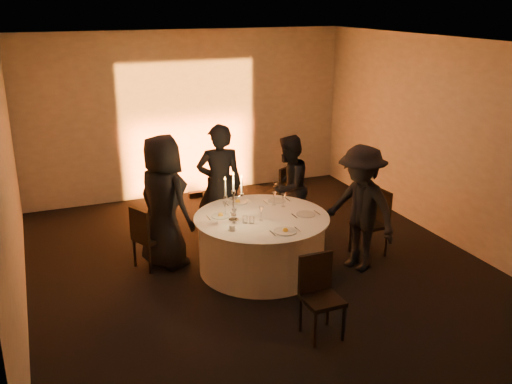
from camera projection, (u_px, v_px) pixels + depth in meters
name	position (u px, v px, depth m)	size (l,w,h in m)	color
floor	(261.00, 269.00, 7.79)	(7.00, 7.00, 0.00)	black
ceiling	(262.00, 43.00, 6.82)	(7.00, 7.00, 0.00)	silver
wall_back	(188.00, 114.00, 10.38)	(7.00, 7.00, 0.00)	#ABA69F
wall_front	(443.00, 284.00, 4.24)	(7.00, 7.00, 0.00)	#ABA69F
wall_left	(10.00, 192.00, 6.24)	(7.00, 7.00, 0.00)	#ABA69F
wall_right	(450.00, 142.00, 8.38)	(7.00, 7.00, 0.00)	#ABA69F
uplighter_fixture	(195.00, 195.00, 10.58)	(0.25, 0.12, 0.10)	black
banquet_table	(262.00, 243.00, 7.67)	(1.80, 1.80, 0.77)	black
chair_left	(146.00, 235.00, 7.68)	(0.51, 0.51, 0.88)	black
chair_back_left	(221.00, 201.00, 8.75)	(0.47, 0.47, 0.99)	black
chair_back_right	(281.00, 191.00, 9.14)	(0.61, 0.61, 1.01)	black
chair_right	(374.00, 218.00, 8.11)	(0.45, 0.45, 0.96)	black
chair_front	(319.00, 291.00, 6.16)	(0.40, 0.40, 0.91)	black
guest_left	(164.00, 202.00, 7.64)	(0.90, 0.59, 1.84)	black
guest_back_left	(220.00, 185.00, 8.32)	(0.67, 0.44, 1.84)	black
guest_back_right	(288.00, 187.00, 8.65)	(0.77, 0.60, 1.59)	black
guest_right	(360.00, 208.00, 7.57)	(1.11, 0.64, 1.72)	black
plate_left	(221.00, 215.00, 7.54)	(0.36, 0.25, 0.08)	white
plate_back_left	(238.00, 202.00, 8.05)	(0.36, 0.28, 0.08)	white
plate_back_right	(277.00, 201.00, 8.10)	(0.35, 0.25, 0.01)	white
plate_right	(306.00, 214.00, 7.61)	(0.36, 0.26, 0.01)	white
plate_front	(285.00, 231.00, 7.05)	(0.36, 0.29, 0.08)	white
coffee_cup	(232.00, 228.00, 7.10)	(0.11, 0.11, 0.07)	white
candelabra	(234.00, 204.00, 7.33)	(0.28, 0.13, 0.67)	silver
wine_glass_a	(234.00, 213.00, 7.28)	(0.07, 0.07, 0.19)	silver
wine_glass_b	(234.00, 201.00, 7.72)	(0.07, 0.07, 0.19)	silver
wine_glass_c	(225.00, 205.00, 7.55)	(0.07, 0.07, 0.19)	silver
wine_glass_d	(274.00, 196.00, 7.92)	(0.07, 0.07, 0.19)	silver
wine_glass_e	(261.00, 211.00, 7.36)	(0.07, 0.07, 0.19)	silver
wine_glass_f	(283.00, 197.00, 7.86)	(0.07, 0.07, 0.19)	silver
tumbler_a	(252.00, 220.00, 7.30)	(0.07, 0.07, 0.09)	silver
tumbler_b	(245.00, 220.00, 7.32)	(0.07, 0.07, 0.09)	silver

